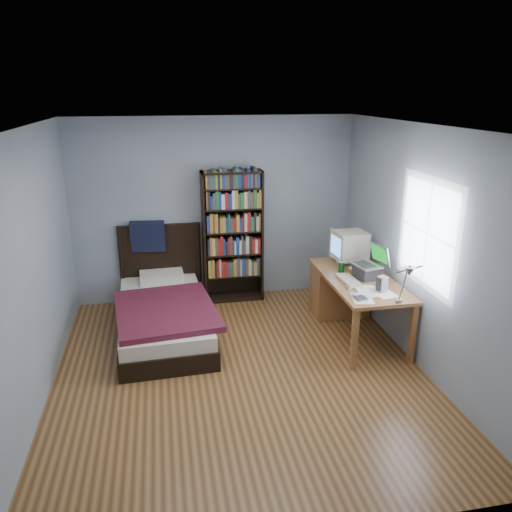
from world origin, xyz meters
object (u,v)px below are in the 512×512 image
desk (344,289)px  desk_lamp (408,275)px  keyboard (349,280)px  soda_can (341,267)px  laptop (368,269)px  bookshelf (233,237)px  bed (163,311)px  crt_monitor (349,246)px  speaker (382,284)px

desk → desk_lamp: desk_lamp is taller
keyboard → soda_can: bearing=84.0°
laptop → desk_lamp: 1.11m
desk → bookshelf: bookshelf is taller
laptop → bed: 2.50m
desk_lamp → bed: bearing=144.5°
desk → bed: bearing=177.3°
desk_lamp → keyboard: (-0.18, 0.99, -0.42)m
keyboard → bookshelf: size_ratio=0.23×
laptop → desk: bearing=101.0°
crt_monitor → laptop: size_ratio=1.07×
laptop → soda_can: 0.34m
crt_monitor → desk: bearing=-147.7°
crt_monitor → speaker: size_ratio=2.43×
crt_monitor → bed: size_ratio=0.20×
crt_monitor → bed: 2.43m
speaker → crt_monitor: bearing=74.8°
crt_monitor → bookshelf: 1.60m
speaker → laptop: bearing=71.5°
speaker → bookshelf: 2.27m
keyboard → bookshelf: 1.84m
keyboard → bed: (-2.11, 0.64, -0.49)m
speaker → bookshelf: size_ratio=0.10×
desk → soda_can: soda_can is taller
bookshelf → laptop: bearing=-45.0°
laptop → desk_lamp: desk_lamp is taller
bookshelf → speaker: bearing=-52.9°
desk_lamp → soda_can: 1.36m
crt_monitor → bookshelf: (-1.34, 0.89, -0.07)m
desk_lamp → bed: size_ratio=0.25×
laptop → speaker: laptop is taller
desk → keyboard: bearing=-106.5°
crt_monitor → soda_can: (-0.19, -0.25, -0.18)m
keyboard → soda_can: size_ratio=3.29×
crt_monitor → speaker: (0.03, -0.92, -0.15)m
laptop → desk_lamp: bearing=-93.7°
desk_lamp → soda_can: (-0.16, 1.30, -0.37)m
laptop → keyboard: 0.28m
desk → laptop: size_ratio=3.98×
keyboard → bookshelf: bookshelf is taller
desk_lamp → keyboard: size_ratio=1.29×
keyboard → crt_monitor: bearing=67.2°
desk → desk_lamp: 1.70m
laptop → speaker: (-0.01, -0.43, -0.02)m
crt_monitor → keyboard: bearing=-110.1°
crt_monitor → soda_can: 0.36m
laptop → bed: bed is taller
desk_lamp → keyboard: 1.09m
desk_lamp → soda_can: bearing=97.1°
desk → keyboard: 0.64m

